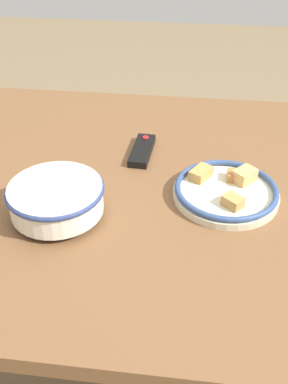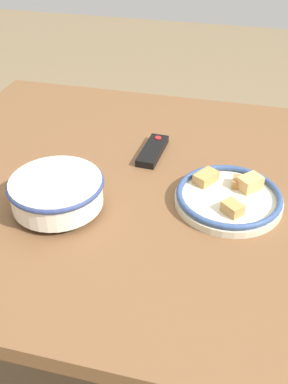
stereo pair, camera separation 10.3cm
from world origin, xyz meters
name	(u,v)px [view 1 (the left image)]	position (x,y,z in m)	size (l,w,h in m)	color
ground_plane	(181,355)	(0.00, 0.00, 0.00)	(8.00, 8.00, 0.00)	#7F6B4C
dining_table	(193,207)	(0.00, 0.00, 0.65)	(1.53, 1.05, 0.71)	brown
noodle_bowl	(56,198)	(-0.31, -0.15, 0.76)	(0.22, 0.22, 0.08)	silver
food_plate	(226,191)	(0.07, -0.04, 0.73)	(0.25, 0.25, 0.05)	beige
tv_remote	(142,150)	(-0.15, 0.14, 0.72)	(0.06, 0.16, 0.02)	black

